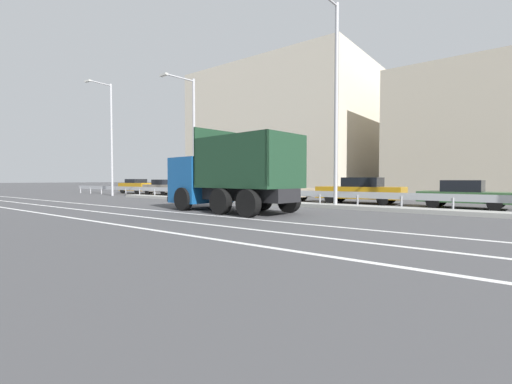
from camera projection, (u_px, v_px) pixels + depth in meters
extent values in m
plane|color=#424244|center=(259.00, 206.00, 17.73)|extent=(320.00, 320.00, 0.00)
cube|color=silver|center=(202.00, 215.00, 13.57)|extent=(51.27, 0.16, 0.01)
cube|color=silver|center=(162.00, 219.00, 12.05)|extent=(51.27, 0.16, 0.01)
cube|color=silver|center=(115.00, 224.00, 10.66)|extent=(51.27, 0.16, 0.01)
cube|color=gray|center=(276.00, 203.00, 18.95)|extent=(28.20, 1.10, 0.18)
cube|color=#9EA0A5|center=(287.00, 193.00, 19.85)|extent=(51.27, 0.04, 0.32)
cylinder|color=#ADADB2|center=(81.00, 190.00, 35.40)|extent=(0.09, 0.09, 0.62)
cylinder|color=#ADADB2|center=(91.00, 190.00, 34.10)|extent=(0.09, 0.09, 0.62)
cylinder|color=#ADADB2|center=(101.00, 191.00, 32.81)|extent=(0.09, 0.09, 0.62)
cylinder|color=#ADADB2|center=(113.00, 191.00, 31.51)|extent=(0.09, 0.09, 0.62)
cylinder|color=#ADADB2|center=(126.00, 192.00, 30.22)|extent=(0.09, 0.09, 0.62)
cylinder|color=#ADADB2|center=(140.00, 192.00, 28.92)|extent=(0.09, 0.09, 0.62)
cylinder|color=#ADADB2|center=(155.00, 193.00, 27.63)|extent=(0.09, 0.09, 0.62)
cylinder|color=#ADADB2|center=(171.00, 194.00, 26.33)|extent=(0.09, 0.09, 0.62)
cylinder|color=#ADADB2|center=(190.00, 194.00, 25.04)|extent=(0.09, 0.09, 0.62)
cylinder|color=#ADADB2|center=(210.00, 195.00, 23.74)|extent=(0.09, 0.09, 0.62)
cylinder|color=#ADADB2|center=(233.00, 196.00, 22.45)|extent=(0.09, 0.09, 0.62)
cylinder|color=#ADADB2|center=(258.00, 197.00, 21.15)|extent=(0.09, 0.09, 0.62)
cylinder|color=#ADADB2|center=(287.00, 198.00, 19.86)|extent=(0.09, 0.09, 0.62)
cylinder|color=#ADADB2|center=(320.00, 200.00, 18.56)|extent=(0.09, 0.09, 0.62)
cylinder|color=#ADADB2|center=(358.00, 201.00, 17.27)|extent=(0.09, 0.09, 0.62)
cylinder|color=#ADADB2|center=(401.00, 203.00, 15.97)|extent=(0.09, 0.09, 0.62)
cylinder|color=#ADADB2|center=(453.00, 205.00, 14.68)|extent=(0.09, 0.09, 0.62)
cube|color=#144C8C|center=(201.00, 180.00, 16.44)|extent=(2.10, 2.68, 2.11)
cube|color=black|center=(189.00, 173.00, 17.08)|extent=(0.22, 2.16, 0.80)
cube|color=black|center=(189.00, 198.00, 17.15)|extent=(0.32, 2.47, 0.24)
cube|color=black|center=(248.00, 194.00, 14.32)|extent=(4.50, 1.77, 0.53)
cube|color=#193823|center=(248.00, 186.00, 14.31)|extent=(4.42, 2.78, 0.12)
cube|color=#193823|center=(227.00, 160.00, 13.43)|extent=(4.21, 0.47, 2.00)
cube|color=#193823|center=(266.00, 162.00, 15.12)|extent=(4.21, 0.47, 2.00)
cube|color=#193823|center=(216.00, 157.00, 15.67)|extent=(0.31, 2.42, 2.49)
cube|color=#193823|center=(287.00, 159.00, 12.87)|extent=(0.31, 2.42, 2.00)
cylinder|color=black|center=(183.00, 199.00, 15.38)|extent=(1.06, 0.41, 1.04)
cylinder|color=black|center=(224.00, 197.00, 17.18)|extent=(1.06, 0.41, 1.04)
cylinder|color=black|center=(221.00, 202.00, 13.65)|extent=(1.06, 0.41, 1.04)
cylinder|color=black|center=(262.00, 199.00, 15.46)|extent=(1.06, 0.41, 1.04)
cylinder|color=black|center=(248.00, 203.00, 12.61)|extent=(1.06, 0.41, 1.04)
cylinder|color=black|center=(289.00, 200.00, 14.42)|extent=(1.06, 0.41, 1.04)
cylinder|color=white|center=(224.00, 199.00, 21.38)|extent=(0.16, 0.16, 0.31)
cylinder|color=black|center=(224.00, 195.00, 21.36)|extent=(0.16, 0.16, 0.31)
cylinder|color=white|center=(224.00, 190.00, 21.35)|extent=(0.16, 0.16, 0.31)
cylinder|color=black|center=(224.00, 185.00, 21.34)|extent=(0.16, 0.16, 0.31)
cylinder|color=white|center=(224.00, 180.00, 21.33)|extent=(0.16, 0.16, 0.31)
cylinder|color=#1E4CB2|center=(224.00, 172.00, 21.31)|extent=(0.71, 0.03, 0.71)
cylinder|color=white|center=(224.00, 172.00, 21.31)|extent=(0.77, 0.02, 0.77)
cylinder|color=#ADADB2|center=(112.00, 140.00, 29.15)|extent=(0.18, 0.18, 9.51)
cylinder|color=#ADADB2|center=(100.00, 83.00, 28.15)|extent=(0.23, 2.02, 0.10)
cube|color=silver|center=(88.00, 81.00, 27.32)|extent=(0.71, 0.24, 0.12)
cylinder|color=#ADADB2|center=(194.00, 140.00, 22.96)|extent=(0.18, 0.18, 8.12)
cylinder|color=#ADADB2|center=(179.00, 78.00, 22.00)|extent=(0.31, 2.26, 0.10)
cube|color=silver|center=(164.00, 75.00, 21.17)|extent=(0.72, 0.26, 0.12)
cylinder|color=#ADADB2|center=(336.00, 107.00, 16.61)|extent=(0.18, 0.18, 9.90)
cube|color=#B27A14|center=(137.00, 187.00, 34.30)|extent=(3.90, 1.85, 0.76)
cube|color=black|center=(136.00, 181.00, 34.34)|extent=(1.67, 1.55, 0.39)
cylinder|color=black|center=(151.00, 190.00, 34.27)|extent=(0.61, 0.22, 0.60)
cylinder|color=black|center=(137.00, 191.00, 32.97)|extent=(0.61, 0.22, 0.60)
cylinder|color=black|center=(136.00, 190.00, 35.65)|extent=(0.61, 0.22, 0.60)
cylinder|color=black|center=(123.00, 190.00, 34.35)|extent=(0.61, 0.22, 0.60)
cube|color=gray|center=(164.00, 188.00, 30.56)|extent=(4.31, 2.25, 0.65)
cube|color=black|center=(165.00, 182.00, 30.46)|extent=(1.88, 1.84, 0.45)
cylinder|color=black|center=(147.00, 192.00, 30.76)|extent=(0.61, 0.24, 0.60)
cylinder|color=black|center=(165.00, 191.00, 32.12)|extent=(0.61, 0.24, 0.60)
cylinder|color=black|center=(164.00, 192.00, 29.02)|extent=(0.61, 0.24, 0.60)
cylinder|color=black|center=(182.00, 192.00, 30.39)|extent=(0.61, 0.24, 0.60)
cube|color=gray|center=(214.00, 189.00, 27.62)|extent=(4.57, 2.04, 0.75)
cube|color=black|center=(215.00, 180.00, 27.52)|extent=(1.97, 1.66, 0.56)
cylinder|color=black|center=(194.00, 193.00, 27.72)|extent=(0.61, 0.24, 0.60)
cylinder|color=black|center=(208.00, 192.00, 29.09)|extent=(0.61, 0.24, 0.60)
cylinder|color=black|center=(220.00, 194.00, 26.18)|extent=(0.61, 0.24, 0.60)
cylinder|color=black|center=(233.00, 193.00, 27.55)|extent=(0.61, 0.24, 0.60)
cube|color=gray|center=(278.00, 192.00, 23.12)|extent=(4.96, 2.07, 0.57)
cube|color=black|center=(276.00, 183.00, 23.20)|extent=(2.14, 1.66, 0.57)
cylinder|color=black|center=(303.00, 196.00, 22.72)|extent=(0.61, 0.24, 0.60)
cylinder|color=black|center=(288.00, 197.00, 21.52)|extent=(0.61, 0.24, 0.60)
cylinder|color=black|center=(268.00, 195.00, 24.74)|extent=(0.61, 0.24, 0.60)
cylinder|color=black|center=(253.00, 195.00, 23.53)|extent=(0.61, 0.24, 0.60)
cube|color=#B27A14|center=(360.00, 192.00, 20.09)|extent=(4.98, 2.21, 0.68)
cube|color=black|center=(363.00, 182.00, 19.99)|extent=(2.14, 1.81, 0.54)
cylinder|color=black|center=(330.00, 198.00, 20.21)|extent=(0.61, 0.24, 0.60)
cylinder|color=black|center=(341.00, 197.00, 21.71)|extent=(0.61, 0.24, 0.60)
cylinder|color=black|center=(383.00, 200.00, 18.50)|extent=(0.61, 0.24, 0.60)
cylinder|color=black|center=(391.00, 198.00, 20.01)|extent=(0.61, 0.24, 0.60)
cube|color=#335B33|center=(465.00, 197.00, 16.58)|extent=(4.09, 1.91, 0.51)
cube|color=black|center=(463.00, 186.00, 16.64)|extent=(1.75, 1.62, 0.56)
cylinder|color=black|center=(498.00, 202.00, 16.44)|extent=(0.61, 0.22, 0.60)
cylinder|color=black|center=(495.00, 204.00, 15.14)|extent=(0.61, 0.22, 0.60)
cylinder|color=black|center=(440.00, 200.00, 18.04)|extent=(0.61, 0.22, 0.60)
cylinder|color=black|center=(433.00, 202.00, 16.75)|extent=(0.61, 0.22, 0.60)
cube|color=beige|center=(292.00, 135.00, 37.27)|extent=(17.60, 15.08, 12.54)
cube|color=silver|center=(430.00, 151.00, 40.20)|extent=(3.60, 3.60, 9.62)
sphere|color=gold|center=(431.00, 98.00, 39.98)|extent=(3.24, 3.24, 3.24)
cone|color=gold|center=(431.00, 82.00, 39.91)|extent=(0.30, 0.30, 1.20)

